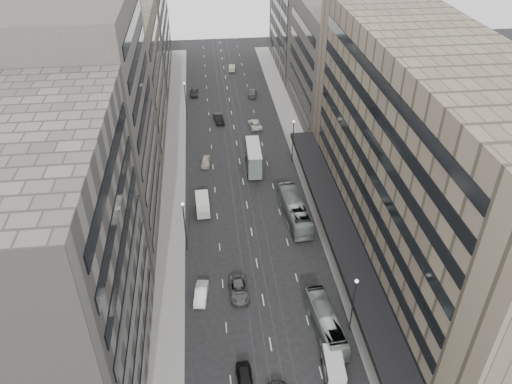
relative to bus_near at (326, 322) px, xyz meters
name	(u,v)px	position (x,y,z in m)	size (l,w,h in m)	color
ground	(264,306)	(-6.77, 4.74, -1.44)	(220.00, 220.00, 0.00)	black
sidewalk_right	(302,153)	(5.23, 42.24, -1.37)	(4.00, 125.00, 0.15)	gray
sidewalk_left	(175,160)	(-18.77, 42.24, -1.37)	(4.00, 125.00, 0.15)	gray
department_store	(424,162)	(14.69, 12.74, 13.51)	(19.20, 60.00, 30.00)	#7C6F5A
building_right_mid	(337,64)	(14.73, 56.74, 10.56)	(15.00, 28.00, 24.00)	#4D4742
building_right_far	(308,14)	(14.73, 86.74, 12.56)	(15.00, 32.00, 28.00)	slate
building_left_a	(47,277)	(-28.27, -3.26, 13.56)	(15.00, 28.00, 30.00)	slate
building_left_b	(89,126)	(-28.27, 23.74, 15.56)	(15.00, 26.00, 34.00)	#4D4742
building_left_c	(118,82)	(-28.27, 50.74, 11.06)	(15.00, 28.00, 25.00)	#766C5C
building_left_d	(133,23)	(-28.27, 83.74, 12.56)	(15.00, 38.00, 28.00)	slate
lamp_right_near	(354,299)	(2.93, -0.26, 3.76)	(0.44, 0.44, 8.32)	#262628
lamp_right_far	(293,136)	(2.93, 39.74, 3.76)	(0.44, 0.44, 8.32)	#262628
lamp_left_near	(184,221)	(-16.47, 16.74, 3.76)	(0.44, 0.44, 8.32)	#262628
lamp_left_far	(185,96)	(-16.47, 59.74, 3.76)	(0.44, 0.44, 8.32)	#262628
bus_near	(326,322)	(0.00, 0.00, 0.00)	(2.42, 10.35, 2.88)	gray
bus_far	(294,210)	(0.20, 22.20, 0.27)	(2.88, 12.29, 3.42)	gray
double_decker	(254,157)	(-4.49, 37.53, 1.07)	(2.88, 8.58, 4.65)	slate
vw_microbus	(334,367)	(-0.55, -6.22, -0.03)	(2.47, 4.83, 2.53)	slate
panel_van	(203,204)	(-13.94, 25.51, 0.14)	(2.38, 4.61, 2.86)	#B5B3A3
sedan_0	(245,379)	(-10.24, -6.10, -0.71)	(1.73, 4.29, 1.46)	black
sedan_1	(201,294)	(-14.63, 7.04, -0.71)	(1.54, 4.41, 1.45)	white
sedan_2	(239,289)	(-9.77, 7.24, -0.73)	(2.35, 5.10, 1.42)	#4E4E50
sedan_4	(206,161)	(-13.06, 40.12, -0.73)	(1.67, 4.15, 1.41)	#BBAC9B
sedan_5	(219,119)	(-9.78, 57.50, -0.66)	(1.66, 4.75, 1.56)	black
sedan_6	(255,124)	(-2.41, 54.19, -0.75)	(2.30, 4.98, 1.38)	silver
sedan_7	(252,93)	(-1.16, 70.54, -0.73)	(2.00, 4.93, 1.43)	#4F4F51
sedan_8	(194,92)	(-14.78, 72.17, -0.68)	(1.79, 4.46, 1.52)	#262628
sedan_9	(232,67)	(-4.71, 87.50, -0.69)	(1.60, 4.58, 1.51)	#A19A86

